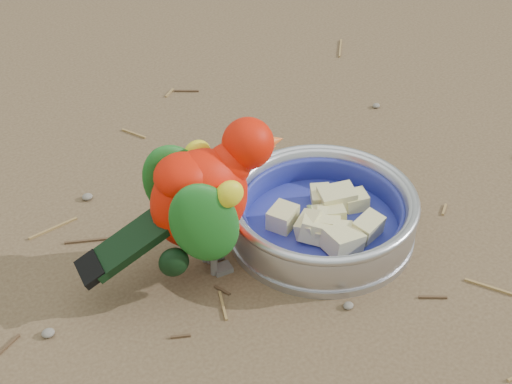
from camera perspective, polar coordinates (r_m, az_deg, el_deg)
ground at (r=1.01m, az=2.97°, el=-3.17°), size 60.00×60.00×0.00m
food_bowl at (r=1.01m, az=4.75°, el=-2.73°), size 0.24×0.24×0.02m
bowl_wall at (r=0.99m, az=4.84°, el=-1.40°), size 0.24×0.24×0.04m
fruit_wedges at (r=0.99m, az=4.81°, el=-1.71°), size 0.14×0.14×0.03m
lory_parrot at (r=0.90m, az=-3.84°, el=-1.15°), size 0.25×0.14×0.19m
ground_debris at (r=1.04m, az=-1.52°, el=-1.38°), size 0.90×0.80×0.01m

